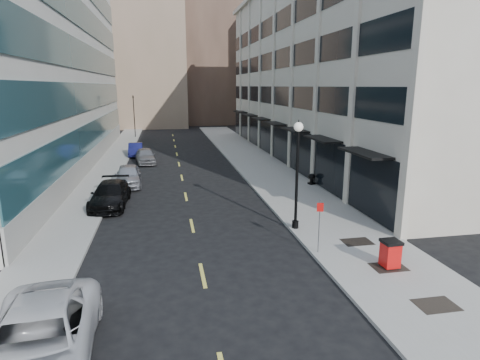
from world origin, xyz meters
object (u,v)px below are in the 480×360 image
object	(u,v)px
urn_planter	(312,178)
trash_bin	(390,253)
car_white_van	(38,341)
car_grey_sedan	(145,156)
sign_post	(320,219)
car_silver_sedan	(128,176)
traffic_signal	(133,98)
car_black_pickup	(110,195)
car_blue_sedan	(136,150)
lamppost	(297,166)

from	to	relation	value
urn_planter	trash_bin	bearing A→B (deg)	-97.91
car_white_van	car_grey_sedan	size ratio (longest dim) A/B	1.38
sign_post	car_silver_sedan	bearing A→B (deg)	136.99
traffic_signal	car_silver_sedan	world-z (taller)	traffic_signal
car_white_van	sign_post	size ratio (longest dim) A/B	2.46
traffic_signal	sign_post	xyz separation A→B (m)	(10.80, -45.01, -3.98)
car_grey_sedan	sign_post	size ratio (longest dim) A/B	1.79
car_black_pickup	urn_planter	bearing A→B (deg)	12.82
car_silver_sedan	urn_planter	world-z (taller)	car_silver_sedan
car_silver_sedan	car_blue_sedan	distance (m)	13.74
car_grey_sedan	trash_bin	size ratio (longest dim) A/B	3.78
traffic_signal	sign_post	distance (m)	46.46
car_white_van	traffic_signal	bearing A→B (deg)	87.20
traffic_signal	car_grey_sedan	size ratio (longest dim) A/B	1.58
traffic_signal	lamppost	xyz separation A→B (m)	(10.80, -41.77, -2.24)
traffic_signal	car_black_pickup	xyz separation A→B (m)	(0.70, -35.39, -4.96)
car_blue_sedan	urn_planter	bearing A→B (deg)	-51.92
car_silver_sedan	sign_post	xyz separation A→B (m)	(9.41, -14.94, 0.94)
car_blue_sedan	car_grey_sedan	world-z (taller)	car_grey_sedan
car_grey_sedan	car_white_van	bearing A→B (deg)	-100.22
car_white_van	car_blue_sedan	bearing A→B (deg)	85.78
sign_post	lamppost	bearing A→B (deg)	104.80
car_black_pickup	car_silver_sedan	bearing A→B (deg)	84.99
trash_bin	lamppost	distance (m)	6.32
car_black_pickup	urn_planter	distance (m)	14.64
car_black_pickup	urn_planter	world-z (taller)	car_black_pickup
car_silver_sedan	car_grey_sedan	bearing A→B (deg)	81.38
urn_planter	sign_post	bearing A→B (deg)	-109.33
car_grey_sedan	urn_planter	distance (m)	17.38
traffic_signal	trash_bin	xyz separation A→B (m)	(13.12, -47.00, -4.94)
car_white_van	sign_post	world-z (taller)	sign_post
car_silver_sedan	urn_planter	xyz separation A→B (m)	(13.71, -2.68, -0.16)
car_blue_sedan	trash_bin	distance (m)	32.95
traffic_signal	urn_planter	world-z (taller)	traffic_signal
car_grey_sedan	lamppost	world-z (taller)	lamppost
car_black_pickup	sign_post	size ratio (longest dim) A/B	2.12
car_blue_sedan	sign_post	size ratio (longest dim) A/B	1.70
car_white_van	trash_bin	distance (m)	12.96
car_blue_sedan	lamppost	size ratio (longest dim) A/B	0.74
car_grey_sedan	urn_planter	world-z (taller)	car_grey_sedan
car_silver_sedan	urn_planter	bearing A→B (deg)	-13.99
car_silver_sedan	sign_post	world-z (taller)	sign_post
traffic_signal	sign_post	world-z (taller)	traffic_signal
traffic_signal	car_grey_sedan	distance (m)	21.70
traffic_signal	car_white_van	world-z (taller)	traffic_signal
urn_planter	traffic_signal	bearing A→B (deg)	114.75
trash_bin	car_silver_sedan	bearing A→B (deg)	122.71
sign_post	urn_planter	bearing A→B (deg)	85.46
car_white_van	car_black_pickup	bearing A→B (deg)	86.41
car_silver_sedan	car_black_pickup	bearing A→B (deg)	-100.36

